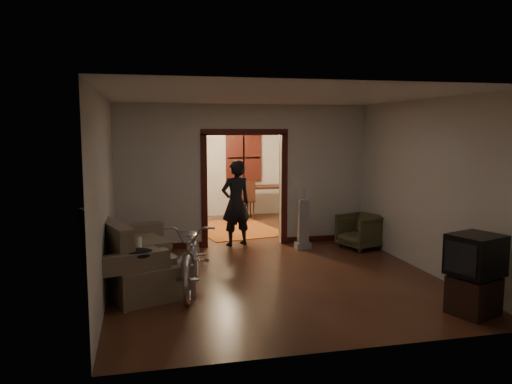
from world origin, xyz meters
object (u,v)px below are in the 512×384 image
object	(u,v)px
bicycle	(193,254)
locker	(174,185)
armchair	(360,231)
sofa	(133,250)
person	(236,203)
desk	(264,202)

from	to	relation	value
bicycle	locker	xyz separation A→B (m)	(0.11, 5.62, 0.38)
armchair	locker	xyz separation A→B (m)	(-3.33, 3.85, 0.56)
sofa	bicycle	xyz separation A→B (m)	(0.86, -0.45, 0.00)
person	locker	distance (m)	3.22
armchair	locker	size ratio (longest dim) A/B	0.41
bicycle	locker	size ratio (longest dim) A/B	1.09
desk	locker	bearing A→B (deg)	175.36
locker	desk	world-z (taller)	locker
person	locker	world-z (taller)	locker
armchair	desk	distance (m)	3.85
sofa	locker	bearing A→B (deg)	60.20
sofa	armchair	size ratio (longest dim) A/B	3.03
sofa	desk	world-z (taller)	sofa
armchair	locker	bearing A→B (deg)	-157.56
sofa	person	xyz separation A→B (m)	(1.98, 2.12, 0.34)
sofa	armchair	world-z (taller)	sofa
person	desk	size ratio (longest dim) A/B	1.53
person	desk	bearing A→B (deg)	-131.00
sofa	locker	xyz separation A→B (m)	(0.97, 5.18, 0.38)
person	bicycle	bearing A→B (deg)	49.53
desk	armchair	bearing A→B (deg)	-75.97
sofa	desk	xyz separation A→B (m)	(3.29, 5.04, -0.10)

